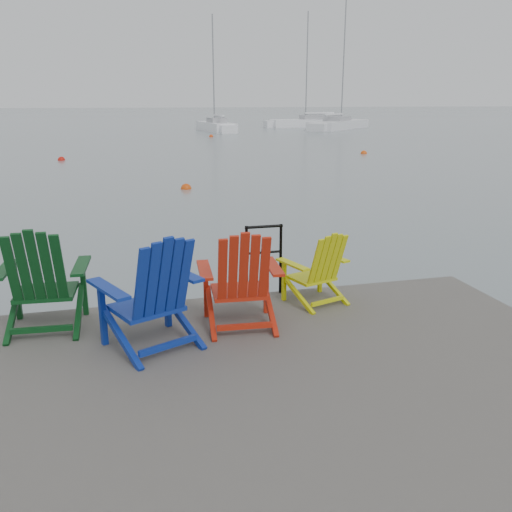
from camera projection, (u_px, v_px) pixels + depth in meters
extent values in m
plane|color=slate|center=(308.00, 445.00, 4.69)|extent=(400.00, 400.00, 0.00)
cube|color=#33312D|center=(310.00, 404.00, 4.58)|extent=(6.00, 5.00, 0.20)
cylinder|color=black|center=(20.00, 389.00, 6.19)|extent=(0.26, 0.26, 1.20)
cylinder|color=black|center=(249.00, 362.00, 6.83)|extent=(0.26, 0.26, 1.20)
cylinder|color=black|center=(439.00, 339.00, 7.46)|extent=(0.26, 0.26, 1.20)
cylinder|color=black|center=(247.00, 261.00, 6.72)|extent=(0.04, 0.04, 0.90)
cylinder|color=black|center=(281.00, 259.00, 6.82)|extent=(0.04, 0.04, 0.90)
cylinder|color=black|center=(264.00, 227.00, 6.65)|extent=(0.48, 0.04, 0.04)
cylinder|color=black|center=(264.00, 252.00, 6.74)|extent=(0.44, 0.03, 0.03)
cube|color=#0A3714|center=(47.00, 292.00, 5.87)|extent=(0.64, 0.58, 0.05)
cube|color=#0A3714|center=(17.00, 292.00, 6.03)|extent=(0.06, 0.06, 0.64)
cube|color=#0A3714|center=(84.00, 288.00, 6.16)|extent=(0.06, 0.06, 0.64)
cube|color=#0A3714|center=(4.00, 270.00, 5.70)|extent=(0.18, 0.71, 0.03)
cube|color=#0A3714|center=(81.00, 266.00, 5.83)|extent=(0.18, 0.71, 0.03)
cube|color=#0A3714|center=(35.00, 269.00, 5.41)|extent=(0.58, 0.33, 0.79)
cube|color=navy|center=(146.00, 307.00, 5.43)|extent=(0.79, 0.76, 0.05)
cube|color=navy|center=(103.00, 314.00, 5.39)|extent=(0.08, 0.08, 0.65)
cube|color=navy|center=(167.00, 298.00, 5.83)|extent=(0.08, 0.08, 0.65)
cube|color=navy|center=(108.00, 289.00, 5.09)|extent=(0.42, 0.70, 0.03)
cube|color=navy|center=(180.00, 273.00, 5.57)|extent=(0.42, 0.70, 0.03)
cube|color=navy|center=(163.00, 280.00, 5.04)|extent=(0.64, 0.51, 0.80)
cube|color=#B0200C|center=(239.00, 291.00, 5.94)|extent=(0.62, 0.56, 0.04)
cube|color=#B0200C|center=(206.00, 291.00, 6.10)|extent=(0.06, 0.06, 0.62)
cube|color=#B0200C|center=(266.00, 287.00, 6.22)|extent=(0.06, 0.06, 0.62)
cube|color=#B0200C|center=(205.00, 270.00, 5.78)|extent=(0.18, 0.68, 0.03)
cube|color=#B0200C|center=(273.00, 266.00, 5.90)|extent=(0.18, 0.68, 0.03)
cube|color=#B0200C|center=(244.00, 269.00, 5.50)|extent=(0.56, 0.32, 0.75)
cube|color=#C6CD0B|center=(311.00, 278.00, 6.61)|extent=(0.59, 0.55, 0.04)
cube|color=#C6CD0B|center=(284.00, 281.00, 6.62)|extent=(0.06, 0.06, 0.50)
cube|color=#C6CD0B|center=(320.00, 273.00, 6.91)|extent=(0.06, 0.06, 0.50)
cube|color=#C6CD0B|center=(292.00, 264.00, 6.37)|extent=(0.27, 0.55, 0.02)
cube|color=#C6CD0B|center=(332.00, 257.00, 6.69)|extent=(0.27, 0.55, 0.02)
cube|color=#C6CD0B|center=(328.00, 260.00, 6.29)|extent=(0.49, 0.36, 0.62)
cube|color=white|center=(216.00, 128.00, 50.87)|extent=(2.72, 7.71, 1.10)
cube|color=#9E9EA3|center=(217.00, 121.00, 50.34)|extent=(1.60, 2.39, 0.55)
cylinder|color=gray|center=(213.00, 69.00, 49.74)|extent=(0.12, 0.12, 9.43)
cube|color=white|center=(339.00, 126.00, 54.83)|extent=(8.99, 8.97, 1.10)
cube|color=#9E9EA3|center=(337.00, 119.00, 54.22)|extent=(3.44, 3.44, 0.55)
cylinder|color=gray|center=(344.00, 55.00, 53.33)|extent=(0.12, 0.12, 12.60)
cube|color=white|center=(309.00, 124.00, 58.69)|extent=(8.79, 3.02, 1.10)
cube|color=#9E9EA3|center=(313.00, 118.00, 58.64)|extent=(2.72, 1.80, 0.55)
cylinder|color=gray|center=(307.00, 67.00, 56.90)|extent=(0.12, 0.12, 10.78)
sphere|color=#D2450C|center=(186.00, 189.00, 18.10)|extent=(0.36, 0.36, 0.36)
sphere|color=red|center=(61.00, 160.00, 26.59)|extent=(0.36, 0.36, 0.36)
sphere|color=#E84E0D|center=(364.00, 154.00, 29.84)|extent=(0.35, 0.35, 0.35)
sphere|color=#DC3E0C|center=(211.00, 137.00, 43.33)|extent=(0.34, 0.34, 0.34)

